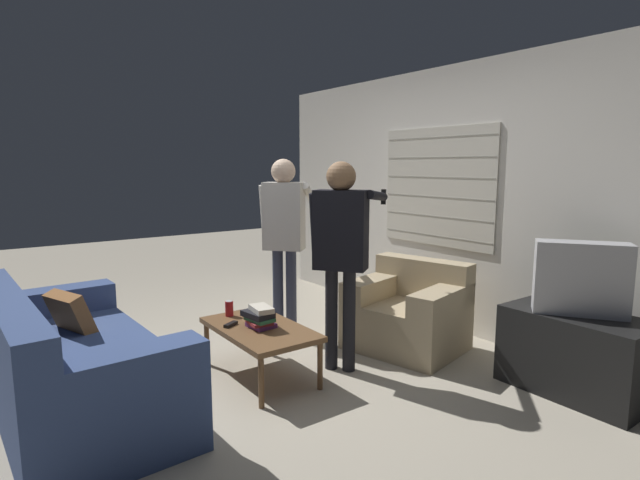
{
  "coord_description": "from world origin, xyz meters",
  "views": [
    {
      "loc": [
        3.21,
        -1.86,
        1.61
      ],
      "look_at": [
        -0.08,
        0.53,
        1.0
      ],
      "focal_mm": 28.0,
      "sensor_mm": 36.0,
      "label": 1
    }
  ],
  "objects_px": {
    "spare_remote": "(231,324)",
    "person_right_standing": "(341,239)",
    "book_stack": "(260,317)",
    "soda_can": "(229,308)",
    "armchair_beige": "(409,313)",
    "person_left_standing": "(284,226)",
    "tv": "(581,278)",
    "coffee_table": "(260,331)",
    "couch_blue": "(71,367)"
  },
  "relations": [
    {
      "from": "couch_blue",
      "to": "book_stack",
      "type": "xyz_separation_m",
      "value": [
        0.24,
        1.27,
        0.16
      ]
    },
    {
      "from": "person_right_standing",
      "to": "book_stack",
      "type": "height_order",
      "value": "person_right_standing"
    },
    {
      "from": "armchair_beige",
      "to": "person_left_standing",
      "type": "bearing_deg",
      "value": 24.09
    },
    {
      "from": "spare_remote",
      "to": "tv",
      "type": "bearing_deg",
      "value": 20.3
    },
    {
      "from": "coffee_table",
      "to": "couch_blue",
      "type": "bearing_deg",
      "value": -99.93
    },
    {
      "from": "couch_blue",
      "to": "armchair_beige",
      "type": "xyz_separation_m",
      "value": [
        0.44,
        2.65,
        -0.0
      ]
    },
    {
      "from": "person_right_standing",
      "to": "armchair_beige",
      "type": "bearing_deg",
      "value": 54.93
    },
    {
      "from": "coffee_table",
      "to": "spare_remote",
      "type": "relative_size",
      "value": 7.29
    },
    {
      "from": "tv",
      "to": "person_left_standing",
      "type": "xyz_separation_m",
      "value": [
        -2.25,
        -1.02,
        0.22
      ]
    },
    {
      "from": "armchair_beige",
      "to": "person_left_standing",
      "type": "relative_size",
      "value": 0.64
    },
    {
      "from": "tv",
      "to": "soda_can",
      "type": "bearing_deg",
      "value": 7.16
    },
    {
      "from": "person_left_standing",
      "to": "book_stack",
      "type": "bearing_deg",
      "value": -84.74
    },
    {
      "from": "armchair_beige",
      "to": "coffee_table",
      "type": "distance_m",
      "value": 1.4
    },
    {
      "from": "coffee_table",
      "to": "tv",
      "type": "distance_m",
      "value": 2.33
    },
    {
      "from": "couch_blue",
      "to": "person_left_standing",
      "type": "relative_size",
      "value": 1.19
    },
    {
      "from": "armchair_beige",
      "to": "coffee_table",
      "type": "xyz_separation_m",
      "value": [
        -0.22,
        -1.38,
        0.05
      ]
    },
    {
      "from": "spare_remote",
      "to": "person_left_standing",
      "type": "bearing_deg",
      "value": 96.46
    },
    {
      "from": "armchair_beige",
      "to": "person_left_standing",
      "type": "xyz_separation_m",
      "value": [
        -0.92,
        -0.71,
        0.74
      ]
    },
    {
      "from": "book_stack",
      "to": "soda_can",
      "type": "bearing_deg",
      "value": -171.56
    },
    {
      "from": "couch_blue",
      "to": "soda_can",
      "type": "bearing_deg",
      "value": 94.78
    },
    {
      "from": "tv",
      "to": "spare_remote",
      "type": "relative_size",
      "value": 4.54
    },
    {
      "from": "tv",
      "to": "person_right_standing",
      "type": "height_order",
      "value": "person_right_standing"
    },
    {
      "from": "armchair_beige",
      "to": "book_stack",
      "type": "xyz_separation_m",
      "value": [
        -0.2,
        -1.39,
        0.17
      ]
    },
    {
      "from": "book_stack",
      "to": "soda_can",
      "type": "height_order",
      "value": "book_stack"
    },
    {
      "from": "person_right_standing",
      "to": "book_stack",
      "type": "bearing_deg",
      "value": -146.87
    },
    {
      "from": "armchair_beige",
      "to": "person_left_standing",
      "type": "distance_m",
      "value": 1.38
    },
    {
      "from": "armchair_beige",
      "to": "tv",
      "type": "distance_m",
      "value": 1.46
    },
    {
      "from": "tv",
      "to": "couch_blue",
      "type": "bearing_deg",
      "value": 24.01
    },
    {
      "from": "couch_blue",
      "to": "soda_can",
      "type": "distance_m",
      "value": 1.23
    },
    {
      "from": "armchair_beige",
      "to": "person_right_standing",
      "type": "relative_size",
      "value": 0.65
    },
    {
      "from": "book_stack",
      "to": "person_right_standing",
      "type": "bearing_deg",
      "value": 69.72
    },
    {
      "from": "armchair_beige",
      "to": "book_stack",
      "type": "height_order",
      "value": "armchair_beige"
    },
    {
      "from": "book_stack",
      "to": "couch_blue",
      "type": "bearing_deg",
      "value": -100.79
    },
    {
      "from": "couch_blue",
      "to": "coffee_table",
      "type": "relative_size",
      "value": 2.04
    },
    {
      "from": "coffee_table",
      "to": "spare_remote",
      "type": "xyz_separation_m",
      "value": [
        -0.14,
        -0.17,
        0.05
      ]
    },
    {
      "from": "couch_blue",
      "to": "soda_can",
      "type": "relative_size",
      "value": 15.79
    },
    {
      "from": "armchair_beige",
      "to": "tv",
      "type": "relative_size",
      "value": 1.76
    },
    {
      "from": "coffee_table",
      "to": "book_stack",
      "type": "height_order",
      "value": "book_stack"
    },
    {
      "from": "tv",
      "to": "soda_can",
      "type": "height_order",
      "value": "tv"
    },
    {
      "from": "coffee_table",
      "to": "soda_can",
      "type": "distance_m",
      "value": 0.4
    },
    {
      "from": "armchair_beige",
      "to": "book_stack",
      "type": "bearing_deg",
      "value": 68.11
    },
    {
      "from": "soda_can",
      "to": "person_left_standing",
      "type": "bearing_deg",
      "value": 113.76
    },
    {
      "from": "tv",
      "to": "person_left_standing",
      "type": "height_order",
      "value": "person_left_standing"
    },
    {
      "from": "person_left_standing",
      "to": "spare_remote",
      "type": "distance_m",
      "value": 1.19
    },
    {
      "from": "armchair_beige",
      "to": "soda_can",
      "type": "bearing_deg",
      "value": 53.82
    },
    {
      "from": "spare_remote",
      "to": "person_right_standing",
      "type": "bearing_deg",
      "value": 35.97
    },
    {
      "from": "couch_blue",
      "to": "tv",
      "type": "relative_size",
      "value": 3.27
    },
    {
      "from": "person_right_standing",
      "to": "person_left_standing",
      "type": "bearing_deg",
      "value": 139.08
    },
    {
      "from": "person_left_standing",
      "to": "soda_can",
      "type": "relative_size",
      "value": 13.24
    },
    {
      "from": "tv",
      "to": "book_stack",
      "type": "height_order",
      "value": "tv"
    }
  ]
}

